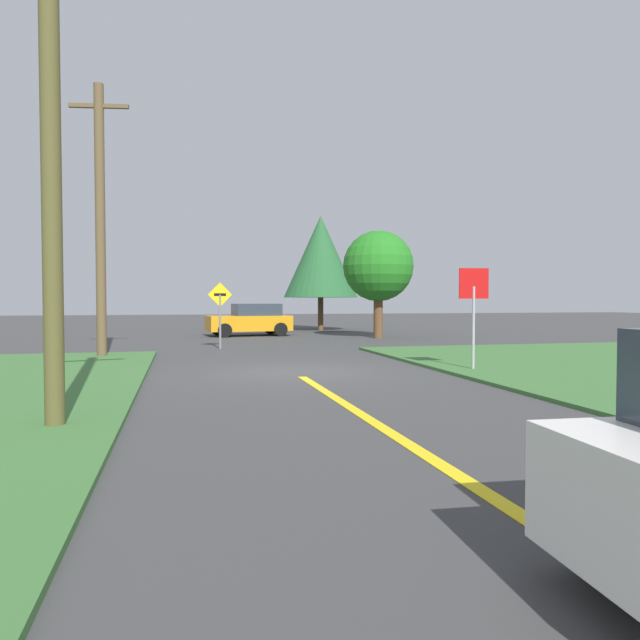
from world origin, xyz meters
name	(u,v)px	position (x,y,z in m)	size (l,w,h in m)	color
ground_plane	(294,372)	(0.00, 0.00, 0.00)	(120.00, 120.00, 0.00)	#3C3C3C
lane_stripe_center	(422,453)	(0.00, -8.00, 0.01)	(0.20, 14.00, 0.01)	yellow
stop_sign	(474,299)	(4.39, -1.02, 1.84)	(0.76, 0.12, 2.60)	#9EA0A8
car_approaching_junction	(251,320)	(0.68, 15.17, 0.81)	(4.32, 2.51, 1.62)	orange
utility_pole_near	(50,123)	(-4.45, -5.67, 4.21)	(1.77, 0.57, 8.13)	brown
utility_pole_mid	(100,218)	(-5.15, 4.86, 4.33)	(1.80, 0.40, 8.43)	brown
direction_sign	(220,308)	(-1.34, 7.52, 1.53)	(0.90, 0.16, 2.46)	slate
oak_tree_left	(321,257)	(5.38, 19.57, 4.38)	(4.41, 4.41, 6.81)	brown
pine_tree_center	(378,267)	(6.39, 12.03, 3.40)	(3.35, 3.35, 5.09)	brown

